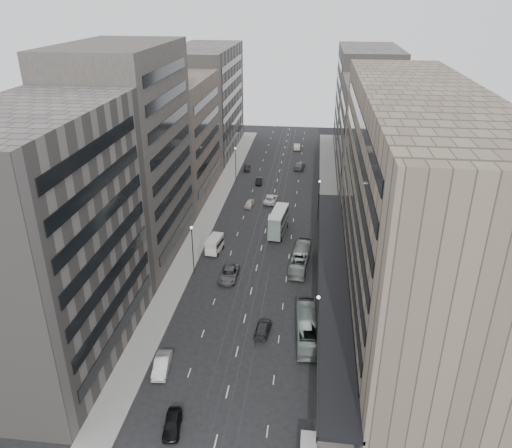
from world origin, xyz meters
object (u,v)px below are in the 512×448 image
at_px(sedan_0, 172,424).
at_px(sedan_1, 162,365).
at_px(bus_near, 307,328).
at_px(sedan_2, 229,274).
at_px(double_decker, 278,221).
at_px(panel_van, 215,244).
at_px(bus_far, 301,258).

relative_size(sedan_0, sedan_1, 0.88).
bearing_deg(bus_near, sedan_2, -50.28).
bearing_deg(sedan_0, sedan_2, 81.11).
xyz_separation_m(bus_near, double_decker, (-6.02, 30.22, 0.98)).
bearing_deg(panel_van, double_decker, 47.11).
bearing_deg(double_decker, sedan_1, -98.89).
distance_m(double_decker, sedan_1, 40.02).
bearing_deg(bus_near, bus_far, -88.76).
relative_size(bus_far, double_decker, 1.24).
bearing_deg(panel_van, sedan_1, -83.62).
xyz_separation_m(bus_near, sedan_2, (-12.41, 13.28, -0.68)).
height_order(bus_far, sedan_1, bus_far).
bearing_deg(double_decker, bus_near, -72.01).
bearing_deg(sedan_0, bus_far, 64.15).
relative_size(bus_near, bus_far, 1.01).
bearing_deg(sedan_0, bus_near, 44.33).
xyz_separation_m(bus_far, panel_van, (-14.82, 3.24, 0.07)).
xyz_separation_m(panel_van, sedan_1, (-0.48, -29.94, -0.76)).
bearing_deg(sedan_0, panel_van, 87.22).
distance_m(bus_far, sedan_2, 12.10).
xyz_separation_m(bus_near, bus_far, (-1.47, 18.41, -0.01)).
height_order(sedan_1, sedan_2, sedan_2).
bearing_deg(bus_near, panel_van, -56.37).
height_order(bus_near, double_decker, double_decker).
relative_size(bus_near, panel_van, 2.28).
xyz_separation_m(sedan_0, sedan_1, (-3.60, 8.43, 0.07)).
bearing_deg(sedan_2, panel_van, 115.51).
relative_size(double_decker, sedan_1, 1.77).
xyz_separation_m(double_decker, sedan_0, (-7.16, -46.94, -1.74)).
relative_size(double_decker, sedan_0, 2.02).
height_order(bus_near, bus_far, bus_near).
bearing_deg(double_decker, panel_van, -133.46).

